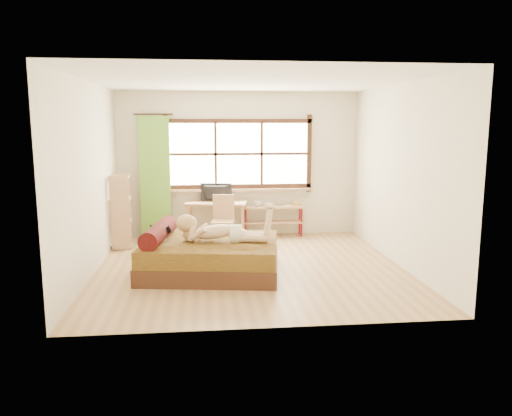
{
  "coord_description": "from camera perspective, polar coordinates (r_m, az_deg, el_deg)",
  "views": [
    {
      "loc": [
        -0.66,
        -7.14,
        2.1
      ],
      "look_at": [
        0.11,
        0.2,
        0.86
      ],
      "focal_mm": 35.0,
      "sensor_mm": 36.0,
      "label": 1
    }
  ],
  "objects": [
    {
      "name": "kitten",
      "position": [
        7.21,
        -10.95,
        -2.76
      ],
      "size": [
        0.3,
        0.15,
        0.23
      ],
      "primitive_type": null,
      "rotation": [
        0.0,
        0.0,
        -0.15
      ],
      "color": "black",
      "rests_on": "bed"
    },
    {
      "name": "window",
      "position": [
        9.4,
        -1.98,
        5.94
      ],
      "size": [
        2.8,
        0.16,
        1.46
      ],
      "color": "#FFEDBF",
      "rests_on": "wall_back"
    },
    {
      "name": "floor",
      "position": [
        7.47,
        -0.69,
        -6.79
      ],
      "size": [
        4.5,
        4.5,
        0.0
      ],
      "primitive_type": "plane",
      "color": "#9E754C",
      "rests_on": "ground"
    },
    {
      "name": "monitor",
      "position": [
        9.22,
        -4.62,
        1.77
      ],
      "size": [
        0.59,
        0.17,
        0.34
      ],
      "primitive_type": "imported",
      "rotation": [
        0.0,
        0.0,
        2.98
      ],
      "color": "black",
      "rests_on": "desk"
    },
    {
      "name": "wall_front",
      "position": [
        4.99,
        1.69,
        0.88
      ],
      "size": [
        4.5,
        0.0,
        4.5
      ],
      "primitive_type": "plane",
      "rotation": [
        -1.57,
        0.0,
        0.0
      ],
      "color": "silver",
      "rests_on": "floor"
    },
    {
      "name": "desk",
      "position": [
        9.21,
        -4.59,
        0.13
      ],
      "size": [
        1.17,
        0.68,
        0.69
      ],
      "rotation": [
        0.0,
        0.0,
        -0.17
      ],
      "color": "#A07C57",
      "rests_on": "floor"
    },
    {
      "name": "wall_right",
      "position": [
        7.74,
        16.13,
        3.61
      ],
      "size": [
        0.0,
        4.5,
        4.5
      ],
      "primitive_type": "plane",
      "rotation": [
        1.57,
        0.0,
        -1.57
      ],
      "color": "silver",
      "rests_on": "floor"
    },
    {
      "name": "curtain",
      "position": [
        9.36,
        -11.46,
        3.53
      ],
      "size": [
        0.55,
        0.1,
        2.2
      ],
      "primitive_type": "cube",
      "color": "#509628",
      "rests_on": "wall_back"
    },
    {
      "name": "ceiling",
      "position": [
        7.19,
        -0.74,
        14.33
      ],
      "size": [
        4.5,
        4.5,
        0.0
      ],
      "primitive_type": "plane",
      "rotation": [
        3.14,
        0.0,
        0.0
      ],
      "color": "white",
      "rests_on": "wall_back"
    },
    {
      "name": "wall_back",
      "position": [
        9.44,
        -1.99,
        4.99
      ],
      "size": [
        4.5,
        0.0,
        4.5
      ],
      "primitive_type": "plane",
      "rotation": [
        1.57,
        0.0,
        0.0
      ],
      "color": "silver",
      "rests_on": "floor"
    },
    {
      "name": "bed",
      "position": [
        7.17,
        -5.54,
        -5.41
      ],
      "size": [
        2.09,
        1.78,
        0.72
      ],
      "rotation": [
        0.0,
        0.0,
        -0.15
      ],
      "color": "#33180F",
      "rests_on": "floor"
    },
    {
      "name": "cup",
      "position": [
        9.38,
        0.16,
        0.5
      ],
      "size": [
        0.13,
        0.13,
        0.1
      ],
      "primitive_type": "imported",
      "rotation": [
        0.0,
        0.0,
        -0.03
      ],
      "color": "gray",
      "rests_on": "pipe_shelf"
    },
    {
      "name": "book",
      "position": [
        9.45,
        3.17,
        0.3
      ],
      "size": [
        0.15,
        0.2,
        0.02
      ],
      "primitive_type": "imported",
      "rotation": [
        0.0,
        0.0,
        -0.03
      ],
      "color": "gray",
      "rests_on": "pipe_shelf"
    },
    {
      "name": "bookshelf",
      "position": [
        8.87,
        -15.13,
        -0.28
      ],
      "size": [
        0.35,
        0.57,
        1.25
      ],
      "rotation": [
        0.0,
        0.0,
        0.08
      ],
      "color": "#A07C57",
      "rests_on": "floor"
    },
    {
      "name": "chair",
      "position": [
        8.87,
        -3.79,
        -1.0
      ],
      "size": [
        0.44,
        0.44,
        0.86
      ],
      "rotation": [
        0.0,
        0.0,
        -0.17
      ],
      "color": "#A07C57",
      "rests_on": "floor"
    },
    {
      "name": "woman",
      "position": [
        7.0,
        -3.99,
        -1.55
      ],
      "size": [
        1.36,
        0.57,
        0.57
      ],
      "primitive_type": null,
      "rotation": [
        0.0,
        0.0,
        -0.15
      ],
      "color": "#D9AE8B",
      "rests_on": "bed"
    },
    {
      "name": "wall_left",
      "position": [
        7.35,
        -18.49,
        3.19
      ],
      "size": [
        0.0,
        4.5,
        4.5
      ],
      "primitive_type": "plane",
      "rotation": [
        1.57,
        0.0,
        1.57
      ],
      "color": "silver",
      "rests_on": "floor"
    },
    {
      "name": "pipe_shelf",
      "position": [
        9.45,
        2.04,
        -0.68
      ],
      "size": [
        1.16,
        0.32,
        0.65
      ],
      "rotation": [
        0.0,
        0.0,
        -0.03
      ],
      "color": "#A07C57",
      "rests_on": "floor"
    }
  ]
}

